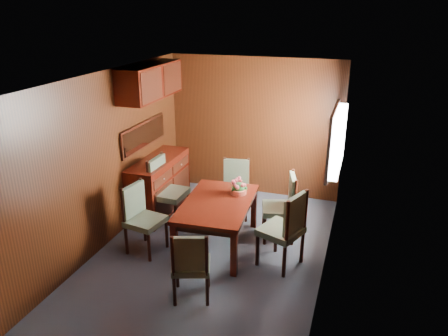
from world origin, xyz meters
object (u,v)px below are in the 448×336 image
(chair_head, at_px, (191,263))
(chair_left_near, at_px, (141,214))
(dining_table, at_px, (218,208))
(sideboard, at_px, (159,185))
(chair_right_near, at_px, (286,226))
(flower_centerpiece, at_px, (239,186))

(chair_head, bearing_deg, chair_left_near, 123.96)
(dining_table, bearing_deg, sideboard, 145.40)
(dining_table, height_order, chair_head, chair_head)
(chair_right_near, bearing_deg, sideboard, 88.26)
(chair_left_near, bearing_deg, chair_right_near, 105.85)
(flower_centerpiece, bearing_deg, sideboard, 164.71)
(chair_right_near, relative_size, flower_centerpiece, 4.34)
(chair_left_near, distance_m, chair_right_near, 1.96)
(chair_head, bearing_deg, flower_centerpiece, 68.36)
(chair_head, height_order, flower_centerpiece, flower_centerpiece)
(chair_right_near, bearing_deg, dining_table, 99.04)
(sideboard, bearing_deg, chair_left_near, -75.23)
(chair_head, xyz_separation_m, flower_centerpiece, (0.08, 1.60, 0.30))
(chair_left_near, distance_m, flower_centerpiece, 1.41)
(dining_table, xyz_separation_m, flower_centerpiece, (0.20, 0.35, 0.21))
(chair_left_near, xyz_separation_m, chair_right_near, (1.95, 0.21, 0.04))
(dining_table, relative_size, chair_left_near, 1.54)
(sideboard, distance_m, flower_centerpiece, 1.55)
(chair_left_near, bearing_deg, chair_head, 62.24)
(sideboard, bearing_deg, flower_centerpiece, -15.29)
(chair_left_near, xyz_separation_m, chair_head, (1.06, -0.81, -0.04))
(chair_right_near, distance_m, chair_head, 1.36)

